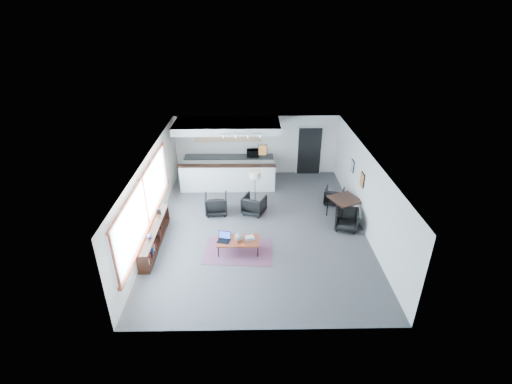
{
  "coord_description": "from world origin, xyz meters",
  "views": [
    {
      "loc": [
        -0.29,
        -10.75,
        6.85
      ],
      "look_at": [
        -0.1,
        0.4,
        1.12
      ],
      "focal_mm": 26.0,
      "sensor_mm": 36.0,
      "label": 1
    }
  ],
  "objects_px": {
    "ceramic_pot": "(239,237)",
    "book_stack": "(250,238)",
    "laptop": "(224,238)",
    "coffee_table": "(238,241)",
    "armchair_right": "(254,204)",
    "dining_chair_far": "(334,197)",
    "dining_chair_near": "(346,220)",
    "floor_lamp": "(255,176)",
    "microwave": "(253,152)",
    "armchair_left": "(216,203)",
    "dining_table": "(345,200)"
  },
  "relations": [
    {
      "from": "coffee_table",
      "to": "armchair_left",
      "type": "relative_size",
      "value": 1.6
    },
    {
      "from": "dining_table",
      "to": "laptop",
      "type": "bearing_deg",
      "value": -155.19
    },
    {
      "from": "armchair_right",
      "to": "dining_table",
      "type": "xyz_separation_m",
      "value": [
        3.16,
        -0.42,
        0.34
      ]
    },
    {
      "from": "dining_chair_near",
      "to": "microwave",
      "type": "height_order",
      "value": "microwave"
    },
    {
      "from": "dining_table",
      "to": "armchair_right",
      "type": "bearing_deg",
      "value": 172.41
    },
    {
      "from": "laptop",
      "to": "book_stack",
      "type": "height_order",
      "value": "laptop"
    },
    {
      "from": "armchair_left",
      "to": "microwave",
      "type": "distance_m",
      "value": 3.56
    },
    {
      "from": "dining_chair_far",
      "to": "dining_table",
      "type": "bearing_deg",
      "value": 117.42
    },
    {
      "from": "armchair_right",
      "to": "dining_chair_far",
      "type": "distance_m",
      "value": 3.11
    },
    {
      "from": "laptop",
      "to": "dining_chair_near",
      "type": "height_order",
      "value": "laptop"
    },
    {
      "from": "laptop",
      "to": "ceramic_pot",
      "type": "bearing_deg",
      "value": 6.71
    },
    {
      "from": "dining_chair_near",
      "to": "microwave",
      "type": "distance_m",
      "value": 5.38
    },
    {
      "from": "coffee_table",
      "to": "book_stack",
      "type": "distance_m",
      "value": 0.36
    },
    {
      "from": "armchair_right",
      "to": "dining_chair_far",
      "type": "relative_size",
      "value": 1.28
    },
    {
      "from": "ceramic_pot",
      "to": "dining_chair_far",
      "type": "relative_size",
      "value": 0.44
    },
    {
      "from": "coffee_table",
      "to": "laptop",
      "type": "relative_size",
      "value": 3.01
    },
    {
      "from": "dining_chair_near",
      "to": "armchair_right",
      "type": "bearing_deg",
      "value": 174.9
    },
    {
      "from": "ceramic_pot",
      "to": "floor_lamp",
      "type": "distance_m",
      "value": 3.01
    },
    {
      "from": "armchair_left",
      "to": "armchair_right",
      "type": "xyz_separation_m",
      "value": [
        1.36,
        -0.03,
        -0.02
      ]
    },
    {
      "from": "laptop",
      "to": "armchair_left",
      "type": "xyz_separation_m",
      "value": [
        -0.43,
        2.34,
        -0.09
      ]
    },
    {
      "from": "dining_chair_far",
      "to": "laptop",
      "type": "bearing_deg",
      "value": 57.9
    },
    {
      "from": "dining_chair_far",
      "to": "microwave",
      "type": "bearing_deg",
      "value": -19.25
    },
    {
      "from": "armchair_left",
      "to": "microwave",
      "type": "height_order",
      "value": "microwave"
    },
    {
      "from": "book_stack",
      "to": "dining_table",
      "type": "bearing_deg",
      "value": 29.05
    },
    {
      "from": "armchair_left",
      "to": "floor_lamp",
      "type": "bearing_deg",
      "value": -165.13
    },
    {
      "from": "dining_table",
      "to": "dining_chair_near",
      "type": "height_order",
      "value": "dining_table"
    },
    {
      "from": "laptop",
      "to": "ceramic_pot",
      "type": "distance_m",
      "value": 0.45
    },
    {
      "from": "ceramic_pot",
      "to": "book_stack",
      "type": "distance_m",
      "value": 0.36
    },
    {
      "from": "floor_lamp",
      "to": "dining_chair_near",
      "type": "height_order",
      "value": "floor_lamp"
    },
    {
      "from": "laptop",
      "to": "armchair_left",
      "type": "relative_size",
      "value": 0.53
    },
    {
      "from": "coffee_table",
      "to": "armchair_right",
      "type": "bearing_deg",
      "value": 77.83
    },
    {
      "from": "dining_chair_near",
      "to": "laptop",
      "type": "bearing_deg",
      "value": -148.75
    },
    {
      "from": "laptop",
      "to": "dining_chair_near",
      "type": "distance_m",
      "value": 4.21
    },
    {
      "from": "armchair_right",
      "to": "dining_chair_near",
      "type": "relative_size",
      "value": 1.15
    },
    {
      "from": "ceramic_pot",
      "to": "book_stack",
      "type": "height_order",
      "value": "ceramic_pot"
    },
    {
      "from": "coffee_table",
      "to": "dining_chair_near",
      "type": "bearing_deg",
      "value": 19.17
    },
    {
      "from": "book_stack",
      "to": "armchair_right",
      "type": "bearing_deg",
      "value": 85.98
    },
    {
      "from": "book_stack",
      "to": "floor_lamp",
      "type": "height_order",
      "value": "floor_lamp"
    },
    {
      "from": "laptop",
      "to": "floor_lamp",
      "type": "distance_m",
      "value": 3.09
    },
    {
      "from": "coffee_table",
      "to": "armchair_right",
      "type": "relative_size",
      "value": 1.7
    },
    {
      "from": "armchair_right",
      "to": "dining_chair_far",
      "type": "bearing_deg",
      "value": -143.68
    },
    {
      "from": "laptop",
      "to": "dining_chair_near",
      "type": "relative_size",
      "value": 0.65
    },
    {
      "from": "coffee_table",
      "to": "dining_chair_far",
      "type": "relative_size",
      "value": 2.18
    },
    {
      "from": "armchair_right",
      "to": "dining_chair_near",
      "type": "bearing_deg",
      "value": -175.52
    },
    {
      "from": "coffee_table",
      "to": "ceramic_pot",
      "type": "bearing_deg",
      "value": -61.17
    },
    {
      "from": "armchair_left",
      "to": "dining_chair_near",
      "type": "relative_size",
      "value": 1.21
    },
    {
      "from": "book_stack",
      "to": "armchair_left",
      "type": "xyz_separation_m",
      "value": [
        -1.21,
        2.29,
        -0.06
      ]
    },
    {
      "from": "laptop",
      "to": "armchair_left",
      "type": "bearing_deg",
      "value": 112.9
    },
    {
      "from": "ceramic_pot",
      "to": "dining_chair_far",
      "type": "xyz_separation_m",
      "value": [
        3.53,
        3.03,
        -0.25
      ]
    },
    {
      "from": "coffee_table",
      "to": "ceramic_pot",
      "type": "distance_m",
      "value": 0.17
    }
  ]
}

